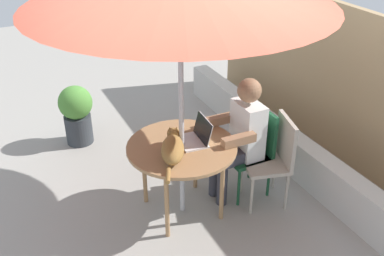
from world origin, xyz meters
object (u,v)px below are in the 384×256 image
object	(u,v)px
person_seated	(241,133)
cat	(173,148)
patio_table	(182,151)
chair_empty	(275,155)
chair_occupied	(254,145)
potted_plant_near_fence	(77,112)
laptop	(197,135)

from	to	relation	value
person_seated	cat	world-z (taller)	person_seated
patio_table	chair_empty	size ratio (longest dim) A/B	1.11
patio_table	cat	bearing A→B (deg)	-47.54
patio_table	chair_occupied	distance (m)	0.78
patio_table	person_seated	size ratio (longest dim) A/B	0.80
chair_occupied	potted_plant_near_fence	world-z (taller)	chair_occupied
patio_table	potted_plant_near_fence	size ratio (longest dim) A/B	1.37
chair_occupied	person_seated	size ratio (longest dim) A/B	0.72
chair_occupied	cat	bearing A→B (deg)	-81.83
laptop	cat	distance (m)	0.33
cat	potted_plant_near_fence	world-z (taller)	cat
chair_occupied	cat	xyz separation A→B (m)	(0.13, -0.91, 0.29)
chair_empty	person_seated	xyz separation A→B (m)	(-0.23, -0.24, 0.17)
chair_empty	potted_plant_near_fence	xyz separation A→B (m)	(-1.90, -1.41, -0.12)
chair_empty	potted_plant_near_fence	distance (m)	2.37
patio_table	chair_empty	bearing A→B (deg)	74.75
patio_table	laptop	bearing A→B (deg)	91.86
potted_plant_near_fence	chair_empty	bearing A→B (deg)	36.55
chair_empty	cat	distance (m)	1.03
patio_table	potted_plant_near_fence	distance (m)	1.78
chair_occupied	laptop	bearing A→B (deg)	-90.47
chair_empty	cat	xyz separation A→B (m)	(-0.10, -0.99, 0.29)
laptop	person_seated	bearing A→B (deg)	89.36
patio_table	potted_plant_near_fence	world-z (taller)	patio_table
chair_occupied	potted_plant_near_fence	xyz separation A→B (m)	(-1.67, -1.33, -0.12)
person_seated	cat	bearing A→B (deg)	-80.15
patio_table	chair_occupied	world-z (taller)	chair_occupied
laptop	patio_table	bearing A→B (deg)	-88.14
patio_table	person_seated	distance (m)	0.61
chair_occupied	laptop	distance (m)	0.66
chair_empty	chair_occupied	bearing A→B (deg)	-160.77
laptop	potted_plant_near_fence	bearing A→B (deg)	-156.63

